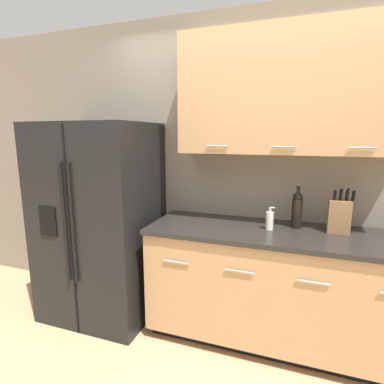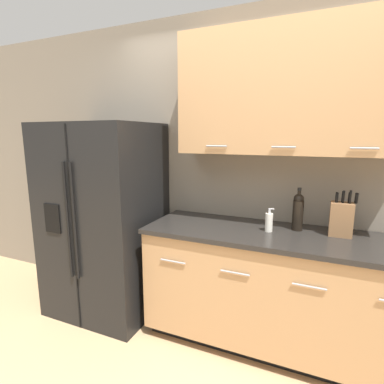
# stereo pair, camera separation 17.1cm
# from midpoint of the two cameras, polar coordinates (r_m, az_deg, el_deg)

# --- Properties ---
(wall_back) EXTENTS (10.00, 0.39, 2.60)m
(wall_back) POSITION_cam_midpoint_polar(r_m,az_deg,el_deg) (2.51, 15.52, 7.02)
(wall_back) COLOR gray
(wall_back) RESTS_ON ground_plane
(counter_unit) EXTENTS (1.97, 0.64, 0.91)m
(counter_unit) POSITION_cam_midpoint_polar(r_m,az_deg,el_deg) (2.47, 17.67, -17.37)
(counter_unit) COLOR black
(counter_unit) RESTS_ON ground_plane
(refrigerator) EXTENTS (0.94, 0.78, 1.71)m
(refrigerator) POSITION_cam_midpoint_polar(r_m,az_deg,el_deg) (2.81, -14.67, -5.12)
(refrigerator) COLOR black
(refrigerator) RESTS_ON ground_plane
(knife_block) EXTENTS (0.17, 0.10, 0.33)m
(knife_block) POSITION_cam_midpoint_polar(r_m,az_deg,el_deg) (2.37, 28.45, -4.46)
(knife_block) COLOR olive
(knife_block) RESTS_ON counter_unit
(wine_bottle) EXTENTS (0.08, 0.08, 0.32)m
(wine_bottle) POSITION_cam_midpoint_polar(r_m,az_deg,el_deg) (2.37, 21.51, -3.41)
(wine_bottle) COLOR black
(wine_bottle) RESTS_ON counter_unit
(soap_dispenser) EXTENTS (0.06, 0.05, 0.18)m
(soap_dispenser) POSITION_cam_midpoint_polar(r_m,az_deg,el_deg) (2.29, 16.54, -5.51)
(soap_dispenser) COLOR silver
(soap_dispenser) RESTS_ON counter_unit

